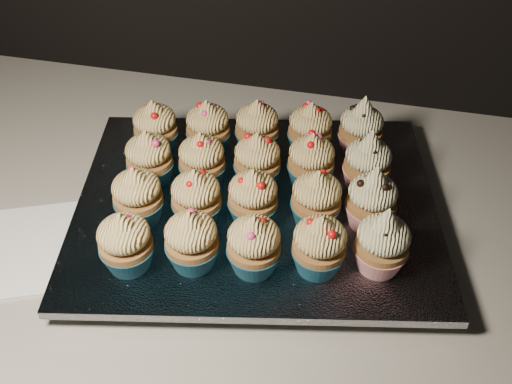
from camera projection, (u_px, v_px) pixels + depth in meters
The scene contains 25 objects.
cabinet at pixel (223, 372), 1.12m from camera, with size 2.40×0.60×0.86m, color black.
worktop at pixel (210, 210), 0.82m from camera, with size 2.44×0.64×0.04m, color beige.
napkin at pixel (37, 248), 0.73m from camera, with size 0.16×0.16×0.00m, color white.
baking_tray at pixel (256, 213), 0.77m from camera, with size 0.43×0.33×0.02m, color black.
foil_lining at pixel (256, 204), 0.76m from camera, with size 0.47×0.37×0.01m, color silver.
cupcake_0 at pixel (125, 242), 0.65m from camera, with size 0.06×0.06×0.08m.
cupcake_1 at pixel (192, 240), 0.65m from camera, with size 0.06×0.06×0.08m.
cupcake_2 at pixel (254, 245), 0.65m from camera, with size 0.06×0.06×0.08m.
cupcake_3 at pixel (319, 245), 0.64m from camera, with size 0.06×0.06×0.08m.
cupcake_4 at pixel (382, 243), 0.65m from camera, with size 0.06×0.06×0.10m.
cupcake_5 at pixel (138, 196), 0.70m from camera, with size 0.06×0.06×0.08m.
cupcake_6 at pixel (196, 198), 0.70m from camera, with size 0.06×0.06×0.08m.
cupcake_7 at pixel (253, 198), 0.70m from camera, with size 0.06×0.06×0.08m.
cupcake_8 at pixel (316, 199), 0.70m from camera, with size 0.06×0.06×0.08m.
cupcake_9 at pixel (372, 200), 0.70m from camera, with size 0.06×0.06×0.10m.
cupcake_10 at pixel (149, 159), 0.76m from camera, with size 0.06×0.06×0.08m.
cupcake_11 at pixel (202, 160), 0.75m from camera, with size 0.06×0.06×0.08m.
cupcake_12 at pixel (257, 161), 0.75m from camera, with size 0.06×0.06×0.08m.
cupcake_13 at pixel (311, 161), 0.75m from camera, with size 0.06×0.06×0.08m.
cupcake_14 at pixel (367, 163), 0.75m from camera, with size 0.06×0.06×0.10m.
cupcake_15 at pixel (155, 128), 0.81m from camera, with size 0.06×0.06×0.08m.
cupcake_16 at pixel (208, 128), 0.81m from camera, with size 0.06×0.06×0.08m.
cupcake_17 at pixel (257, 127), 0.81m from camera, with size 0.06×0.06×0.08m.
cupcake_18 at pixel (310, 130), 0.80m from camera, with size 0.06×0.06×0.08m.
cupcake_19 at pixel (361, 129), 0.80m from camera, with size 0.06×0.06×0.10m.
Camera 1 is at (0.19, 1.15, 1.46)m, focal length 40.00 mm.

